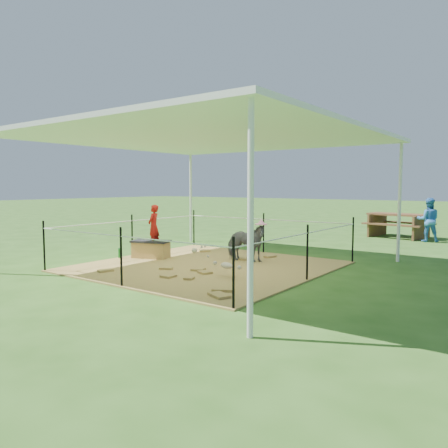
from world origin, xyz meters
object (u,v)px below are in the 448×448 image
Objects in this scene: foal at (227,264)px; woman at (154,222)px; distant_person at (428,220)px; straw_bale at (151,250)px; green_bottle at (120,253)px; pony at (246,242)px; picnic_table_near at (398,225)px.

woman is at bearing -178.01° from foal.
distant_person is at bearing 128.89° from woman.
straw_bale is 2.73m from foal.
distant_person reaches higher than green_bottle.
pony is (1.91, 0.88, -0.42)m from woman.
foal is 8.46m from picnic_table_near.
woman is 4.32× the size of green_bottle.
picnic_table_near is at bearing -49.32° from distant_person.
straw_bale is 0.82× the size of pony.
woman reaches higher than pony.
foal is 0.65× the size of distant_person.
foal reaches higher than green_bottle.
woman is 8.43m from picnic_table_near.
pony reaches higher than picnic_table_near.
distant_person is at bearing -23.20° from picnic_table_near.
picnic_table_near reaches higher than straw_bale.
distant_person is (1.01, -0.64, 0.27)m from picnic_table_near.
straw_bale is at bearing -104.84° from picnic_table_near.
straw_bale is at bearing 40.90° from distant_person.
foal is (2.64, -0.69, 0.06)m from straw_bale.
picnic_table_near is (0.78, 8.42, 0.12)m from foal.
straw_bale reaches higher than green_bottle.
green_bottle is 0.17× the size of distant_person.
pony is at bearing 95.03° from woman.
green_bottle is 0.12× the size of picnic_table_near.
straw_bale is at bearing 39.29° from green_bottle.
picnic_table_near is (1.41, 6.85, -0.05)m from pony.
distant_person is at bearing -28.34° from pony.
green_bottle is 3.20m from foal.
woman is at bearing 41.48° from distant_person.
green_bottle is 2.90m from pony.
foal reaches higher than straw_bale.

